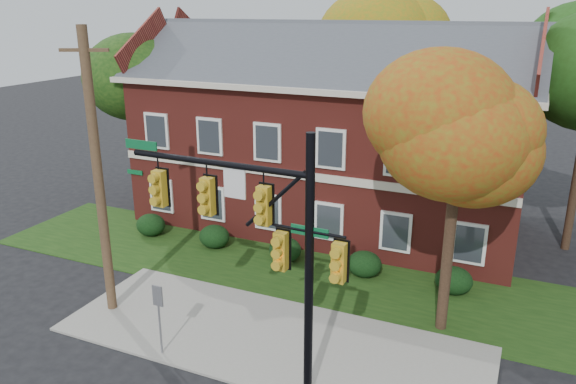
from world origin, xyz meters
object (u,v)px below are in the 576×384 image
at_px(hedge_far_left, 151,225).
at_px(tree_far_rear, 400,35).
at_px(hedge_right, 364,264).
at_px(hedge_left, 214,237).
at_px(traffic_signal, 262,234).
at_px(tree_near_right, 466,137).
at_px(sign_post, 159,309).
at_px(apartment_building, 330,124).
at_px(hedge_far_right, 454,280).
at_px(hedge_center, 285,250).
at_px(utility_pole, 98,176).
at_px(tree_left_rear, 148,81).

distance_m(hedge_far_left, tree_far_rear, 17.61).
xyz_separation_m(hedge_far_left, hedge_right, (10.50, 0.00, 0.00)).
bearing_deg(hedge_left, traffic_signal, -50.78).
height_order(hedge_far_left, tree_near_right, tree_near_right).
height_order(hedge_left, tree_far_rear, tree_far_rear).
bearing_deg(hedge_left, sign_post, -70.28).
height_order(apartment_building, hedge_right, apartment_building).
height_order(hedge_right, traffic_signal, traffic_signal).
bearing_deg(hedge_far_right, hedge_left, 180.00).
relative_size(hedge_far_left, hedge_center, 1.00).
bearing_deg(apartment_building, hedge_right, -56.33).
bearing_deg(sign_post, utility_pole, 154.32).
distance_m(apartment_building, utility_pole, 12.16).
relative_size(hedge_right, tree_near_right, 0.16).
xyz_separation_m(hedge_left, traffic_signal, (6.36, -7.80, 4.15)).
bearing_deg(hedge_far_right, tree_near_right, -85.48).
xyz_separation_m(hedge_center, hedge_right, (3.50, 0.00, 0.00)).
height_order(tree_left_rear, tree_far_rear, tree_far_rear).
xyz_separation_m(hedge_left, tree_left_rear, (-6.23, 4.14, 6.16)).
height_order(hedge_far_left, sign_post, sign_post).
height_order(hedge_center, utility_pole, utility_pole).
bearing_deg(utility_pole, hedge_left, 60.65).
bearing_deg(traffic_signal, hedge_right, 87.08).
bearing_deg(traffic_signal, tree_left_rear, 138.29).
bearing_deg(hedge_left, hedge_far_right, 0.00).
relative_size(hedge_far_left, traffic_signal, 0.19).
xyz_separation_m(hedge_far_right, tree_left_rear, (-16.73, 4.14, 6.16)).
distance_m(tree_near_right, utility_pole, 11.86).
distance_m(hedge_right, tree_left_rear, 15.17).
relative_size(apartment_building, tree_far_rear, 1.63).
bearing_deg(hedge_left, apartment_building, 56.33).
distance_m(traffic_signal, utility_pole, 7.06).
distance_m(apartment_building, hedge_left, 7.73).
height_order(hedge_left, hedge_center, same).
bearing_deg(hedge_far_left, hedge_left, 0.00).
bearing_deg(traffic_signal, hedge_far_right, 63.80).
relative_size(hedge_right, sign_post, 0.58).
height_order(tree_far_rear, utility_pole, tree_far_rear).
distance_m(hedge_right, utility_pole, 10.74).
distance_m(apartment_building, tree_far_rear, 8.84).
bearing_deg(hedge_center, tree_near_right, -21.42).
bearing_deg(apartment_building, traffic_signal, -77.63).
height_order(hedge_right, tree_left_rear, tree_left_rear).
height_order(hedge_left, hedge_far_right, same).
bearing_deg(tree_near_right, hedge_far_left, 168.73).
distance_m(tree_near_right, tree_left_rear, 18.33).
relative_size(hedge_far_right, traffic_signal, 0.19).
relative_size(tree_far_rear, traffic_signal, 1.53).
distance_m(hedge_right, tree_far_rear, 15.66).
bearing_deg(tree_near_right, tree_far_rear, 110.27).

